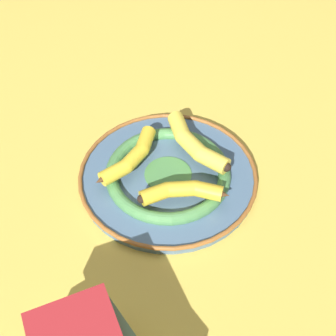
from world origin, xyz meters
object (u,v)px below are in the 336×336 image
banana_a (193,143)px  banana_c (131,158)px  banana_b (183,191)px  decorative_bowl (168,175)px

banana_a → banana_c: (0.11, 0.08, -0.00)m
banana_b → banana_c: same height
banana_a → banana_b: bearing=-44.3°
decorative_bowl → banana_c: bearing=6.8°
banana_b → banana_a: bearing=-104.4°
banana_a → banana_c: size_ratio=0.93×
decorative_bowl → banana_c: size_ratio=2.00×
decorative_bowl → banana_b: (-0.05, 0.06, 0.04)m
banana_a → banana_b: banana_a is taller
banana_a → banana_b: size_ratio=1.04×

